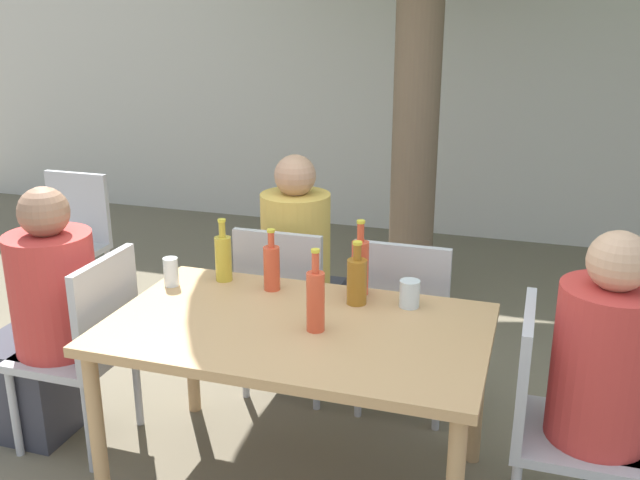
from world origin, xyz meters
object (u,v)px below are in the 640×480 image
amber_bottle_3 (357,280)px  drinking_glass_1 (410,294)px  patio_chair_4 (70,237)px  patio_chair_3 (404,316)px  soda_bottle_0 (272,266)px  person_seated_0 (43,328)px  person_seated_2 (302,278)px  patio_chair_1 (552,414)px  drinking_glass_0 (171,272)px  person_seated_1 (623,417)px  dining_table_front (297,342)px  oil_cruet_2 (223,257)px  soda_bottle_4 (360,266)px  patio_chair_2 (286,301)px  soda_bottle_1 (316,299)px  patio_chair_0 (88,341)px

amber_bottle_3 → drinking_glass_1: size_ratio=2.38×
patio_chair_4 → drinking_glass_1: bearing=-21.7°
patio_chair_3 → soda_bottle_0: soda_bottle_0 is taller
patio_chair_3 → drinking_glass_1: size_ratio=7.97×
person_seated_0 → person_seated_2: (0.91, 0.91, 0.01)m
patio_chair_1 → person_seated_0: 2.18m
amber_bottle_3 → drinking_glass_0: amber_bottle_3 is taller
person_seated_2 → patio_chair_4: bearing=-11.1°
patio_chair_1 → person_seated_2: bearing=54.3°
drinking_glass_1 → person_seated_1: bearing=-20.2°
dining_table_front → oil_cruet_2: bearing=143.8°
patio_chair_4 → soda_bottle_4: (2.12, -0.87, 0.35)m
dining_table_front → person_seated_0: size_ratio=1.24×
soda_bottle_0 → amber_bottle_3: bearing=-5.4°
amber_bottle_3 → drinking_glass_0: size_ratio=2.12×
patio_chair_2 → soda_bottle_1: soda_bottle_1 is taller
patio_chair_0 → soda_bottle_1: bearing=88.4°
patio_chair_0 → drinking_glass_0: patio_chair_0 is taller
person_seated_2 → soda_bottle_0: bearing=97.1°
patio_chair_0 → person_seated_0: (-0.23, -0.00, 0.03)m
patio_chair_4 → amber_bottle_3: amber_bottle_3 is taller
dining_table_front → soda_bottle_4: 0.45m
patio_chair_2 → person_seated_0: person_seated_0 is taller
dining_table_front → person_seated_0: 1.21m
patio_chair_2 → drinking_glass_1: bearing=151.0°
patio_chair_0 → soda_bottle_4: bearing=108.3°
patio_chair_3 → person_seated_0: bearing=24.3°
person_seated_2 → soda_bottle_1: 1.06m
soda_bottle_1 → amber_bottle_3: soda_bottle_1 is taller
patio_chair_0 → person_seated_0: 0.23m
patio_chair_0 → drinking_glass_0: size_ratio=7.11×
soda_bottle_0 → oil_cruet_2: bearing=171.2°
amber_bottle_3 → patio_chair_0: bearing=-166.8°
patio_chair_1 → soda_bottle_4: (-0.82, 0.37, 0.35)m
person_seated_0 → soda_bottle_4: size_ratio=3.64×
soda_bottle_4 → drinking_glass_0: size_ratio=2.58×
patio_chair_3 → person_seated_0: person_seated_0 is taller
patio_chair_1 → drinking_glass_1: patio_chair_1 is taller
person_seated_0 → amber_bottle_3: person_seated_0 is taller
soda_bottle_0 → soda_bottle_1: bearing=-47.2°
soda_bottle_4 → patio_chair_0: bearing=-161.7°
soda_bottle_4 → drinking_glass_0: (-0.82, -0.16, -0.06)m
person_seated_1 → person_seated_2: (-1.50, 0.91, 0.00)m
dining_table_front → drinking_glass_0: bearing=162.1°
person_seated_2 → oil_cruet_2: bearing=73.3°
soda_bottle_1 → soda_bottle_4: (0.07, 0.40, 0.00)m
dining_table_front → patio_chair_0: 0.98m
person_seated_1 → amber_bottle_3: (-1.03, 0.27, 0.29)m
amber_bottle_3 → oil_cruet_2: bearing=173.3°
patio_chair_3 → oil_cruet_2: 0.90m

